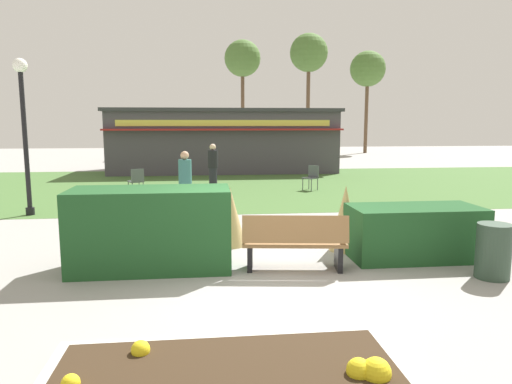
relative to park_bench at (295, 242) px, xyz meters
The scene contains 18 objects.
ground_plane 0.84m from the park_bench, 155.65° to the right, with size 80.00×80.00×0.00m, color #999691.
lawn_patch 10.89m from the park_bench, 93.31° to the left, with size 36.00×12.00×0.01m, color #446B33.
park_bench is the anchor object (origin of this frame).
hedge_left 2.37m from the park_bench, behind, with size 2.59×1.10×1.35m, color #1E4C23.
hedge_right 2.32m from the park_bench, 12.18° to the left, with size 2.29×1.10×0.94m, color #1E4C23.
ornamental_grass_behind_left 1.99m from the park_bench, 118.66° to the left, with size 0.62×0.62×1.17m, color tan.
ornamental_grass_behind_right 1.65m from the park_bench, 43.48° to the left, with size 0.59×0.59×1.25m, color tan.
lamppost_mid 8.37m from the park_bench, 137.98° to the left, with size 0.36×0.36×4.03m.
trash_bin 3.09m from the park_bench, 13.15° to the right, with size 0.52×0.52×0.86m, color #2D4233.
food_kiosk 16.70m from the park_bench, 91.55° to the left, with size 11.19×5.00×3.09m.
cafe_chair_west 9.45m from the park_bench, 113.12° to the left, with size 0.60×0.60×0.89m.
cafe_chair_east 9.48m from the park_bench, 75.24° to the left, with size 0.62×0.62×0.89m.
person_strolling 5.27m from the park_bench, 111.62° to the left, with size 0.34×0.34×1.69m.
person_standing 9.19m from the park_bench, 97.08° to the left, with size 0.34×0.34×1.69m.
parked_car_west_slot 24.50m from the park_bench, 102.18° to the left, with size 4.30×2.25×1.20m.
tree_left_bg 32.53m from the park_bench, 68.64° to the left, with size 2.80×2.80×8.07m.
tree_right_bg 29.32m from the park_bench, 77.03° to the left, with size 2.80×2.80×8.95m.
tree_center_bg 30.72m from the park_bench, 86.81° to the left, with size 2.80×2.80×8.76m.
Camera 1 is at (-0.83, -7.06, 2.40)m, focal length 32.99 mm.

